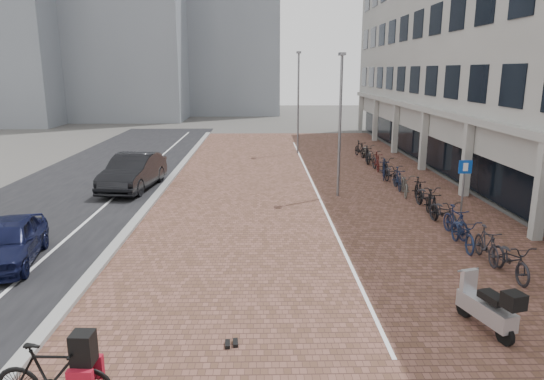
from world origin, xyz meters
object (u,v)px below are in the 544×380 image
Objects in this scene: scooter_front at (486,305)px; parking_sign at (464,181)px; car_navy at (8,242)px; car_dark at (133,172)px; hero_bike at (53,375)px.

parking_sign is at bearing 55.49° from scooter_front.
car_navy is 9.49m from car_dark.
hero_bike is 1.15× the size of scooter_front.
hero_bike reaches higher than car_navy.
parking_sign is (2.62, 7.92, 0.97)m from scooter_front.
scooter_front is at bearing -44.66° from car_dark.
scooter_front is at bearing -71.08° from hero_bike.
hero_bike is at bearing 179.62° from scooter_front.
car_navy is 0.78× the size of car_dark.
parking_sign reaches higher than car_navy.
car_navy reaches higher than scooter_front.
hero_bike is (2.62, -15.96, -0.21)m from car_dark.
car_dark is at bearing 112.67° from scooter_front.
scooter_front is (8.35, 2.37, -0.02)m from hero_bike.
hero_bike is 8.67m from scooter_front.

